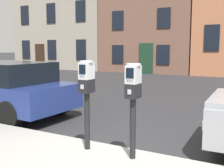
{
  "coord_description": "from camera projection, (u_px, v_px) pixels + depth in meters",
  "views": [
    {
      "loc": [
        1.94,
        -3.88,
        1.8
      ],
      "look_at": [
        -0.16,
        -0.07,
        1.23
      ],
      "focal_mm": 45.06,
      "sensor_mm": 36.0,
      "label": 1
    }
  ],
  "objects": [
    {
      "name": "townhouse_grey_stucco",
      "position": [
        156.0,
        8.0,
        21.69
      ],
      "size": [
        6.8,
        6.28,
        9.59
      ],
      "color": "brown",
      "rests_on": "ground_plane"
    },
    {
      "name": "parking_meter_twin_adjacent",
      "position": [
        133.0,
        94.0,
        4.12
      ],
      "size": [
        0.22,
        0.25,
        1.43
      ],
      "rotation": [
        0.0,
        0.0,
        -1.58
      ],
      "color": "black",
      "rests_on": "sidewalk_slab"
    },
    {
      "name": "parking_meter_near_kerb",
      "position": [
        87.0,
        89.0,
        4.51
      ],
      "size": [
        0.22,
        0.25,
        1.45
      ],
      "rotation": [
        0.0,
        0.0,
        -1.58
      ],
      "color": "black",
      "rests_on": "sidewalk_slab"
    },
    {
      "name": "ground_plane",
      "position": [
        122.0,
        160.0,
        4.53
      ],
      "size": [
        160.0,
        160.0,
        0.0
      ],
      "primitive_type": "plane",
      "color": "#28282B"
    },
    {
      "name": "townhouse_brick_corner",
      "position": [
        72.0,
        1.0,
        25.12
      ],
      "size": [
        8.77,
        5.87,
        11.77
      ],
      "color": "#9E9384",
      "rests_on": "ground_plane"
    }
  ]
}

